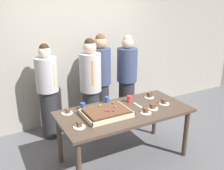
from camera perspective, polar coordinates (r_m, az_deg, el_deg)
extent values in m
plane|color=#5B5B60|center=(3.90, 2.64, -16.22)|extent=(12.00, 12.00, 0.00)
cube|color=#9E998E|center=(4.68, -7.38, 9.68)|extent=(8.00, 0.12, 3.00)
cube|color=#47382D|center=(3.52, 2.83, -6.12)|extent=(1.84, 0.90, 0.04)
cylinder|color=#47382D|center=(3.12, -7.56, -18.28)|extent=(0.07, 0.07, 0.73)
cylinder|color=#47382D|center=(3.92, 16.39, -10.53)|extent=(0.07, 0.07, 0.73)
cylinder|color=#47382D|center=(3.70, -11.81, -11.96)|extent=(0.07, 0.07, 0.73)
cylinder|color=#47382D|center=(4.40, 9.68, -6.60)|extent=(0.07, 0.07, 0.73)
cube|color=beige|center=(3.37, -1.32, -6.75)|extent=(0.62, 0.47, 0.01)
cube|color=beige|center=(3.18, 0.58, -7.81)|extent=(0.62, 0.01, 0.05)
cube|color=beige|center=(3.55, -3.02, -4.88)|extent=(0.62, 0.01, 0.05)
cube|color=beige|center=(3.25, -6.13, -7.33)|extent=(0.01, 0.47, 0.05)
cube|color=beige|center=(3.50, 3.13, -5.25)|extent=(0.01, 0.47, 0.05)
cube|color=brown|center=(3.36, -1.32, -6.15)|extent=(0.55, 0.40, 0.07)
sphere|color=green|center=(3.41, 0.71, -4.93)|extent=(0.03, 0.03, 0.03)
sphere|color=purple|center=(3.29, -1.33, -5.85)|extent=(0.03, 0.03, 0.03)
sphere|color=green|center=(3.44, -2.80, -4.75)|extent=(0.03, 0.03, 0.03)
sphere|color=red|center=(3.52, 0.25, -4.16)|extent=(0.03, 0.03, 0.03)
sphere|color=red|center=(3.30, -0.68, -5.79)|extent=(0.03, 0.03, 0.03)
sphere|color=purple|center=(3.30, 0.43, -5.79)|extent=(0.03, 0.03, 0.03)
cylinder|color=white|center=(3.79, 11.74, -4.18)|extent=(0.15, 0.15, 0.01)
cube|color=brown|center=(3.78, 11.65, -3.66)|extent=(0.05, 0.07, 0.06)
cylinder|color=white|center=(3.10, -7.44, -9.46)|extent=(0.15, 0.15, 0.01)
cube|color=brown|center=(3.09, -7.48, -8.81)|extent=(0.05, 0.06, 0.06)
cylinder|color=white|center=(3.46, 7.68, -6.27)|extent=(0.15, 0.15, 0.01)
cube|color=brown|center=(3.45, 7.65, -5.71)|extent=(0.05, 0.06, 0.06)
cylinder|color=white|center=(3.99, 8.41, -2.76)|extent=(0.15, 0.15, 0.01)
cube|color=brown|center=(3.98, 8.53, -2.23)|extent=(0.06, 0.07, 0.07)
cylinder|color=white|center=(3.47, -10.16, -6.30)|extent=(0.15, 0.15, 0.01)
cube|color=brown|center=(3.46, -10.08, -5.79)|extent=(0.05, 0.07, 0.05)
cylinder|color=white|center=(3.60, 9.22, -5.31)|extent=(0.15, 0.15, 0.01)
cube|color=brown|center=(3.59, 9.23, -4.77)|extent=(0.07, 0.07, 0.06)
cylinder|color=#2D5199|center=(3.54, -6.62, -4.81)|extent=(0.07, 0.07, 0.10)
cylinder|color=#2D5199|center=(3.73, -1.10, -3.41)|extent=(0.07, 0.07, 0.10)
cylinder|color=red|center=(3.78, 3.94, -3.17)|extent=(0.07, 0.07, 0.10)
cube|color=silver|center=(3.69, 5.82, -4.57)|extent=(0.03, 0.20, 0.01)
cylinder|color=#28282D|center=(4.37, -13.90, -6.40)|extent=(0.28, 0.28, 0.83)
cylinder|color=#B2B2B7|center=(4.13, -14.65, 2.29)|extent=(0.35, 0.35, 0.55)
cube|color=gold|center=(3.99, -13.25, 2.25)|extent=(0.04, 0.02, 0.35)
sphere|color=beige|center=(4.04, -15.08, 7.26)|extent=(0.20, 0.20, 0.20)
sphere|color=black|center=(4.03, -15.15, 8.02)|extent=(0.16, 0.16, 0.16)
cylinder|color=#28282D|center=(4.76, 3.29, -3.74)|extent=(0.29, 0.29, 0.82)
cylinder|color=#384266|center=(4.53, 3.46, 4.58)|extent=(0.37, 0.37, 0.60)
sphere|color=beige|center=(4.45, 3.56, 9.52)|extent=(0.21, 0.21, 0.21)
sphere|color=#B2A899|center=(4.44, 3.58, 10.26)|extent=(0.16, 0.16, 0.16)
cylinder|color=#28282D|center=(4.23, -4.66, -6.63)|extent=(0.27, 0.27, 0.84)
cylinder|color=#B2B2B7|center=(3.97, -4.94, 2.87)|extent=(0.34, 0.34, 0.61)
cube|color=orange|center=(3.81, -4.34, 2.67)|extent=(0.04, 0.02, 0.39)
sphere|color=beige|center=(3.88, -5.11, 8.54)|extent=(0.21, 0.21, 0.21)
sphere|color=black|center=(3.87, -5.13, 9.37)|extent=(0.16, 0.16, 0.16)
cylinder|color=#28282D|center=(4.62, -2.44, -4.46)|extent=(0.28, 0.28, 0.82)
cylinder|color=#384266|center=(4.38, -2.57, 4.26)|extent=(0.35, 0.35, 0.63)
sphere|color=tan|center=(4.30, -2.65, 9.62)|extent=(0.22, 0.22, 0.22)
sphere|color=brown|center=(4.29, -2.66, 10.42)|extent=(0.17, 0.17, 0.17)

